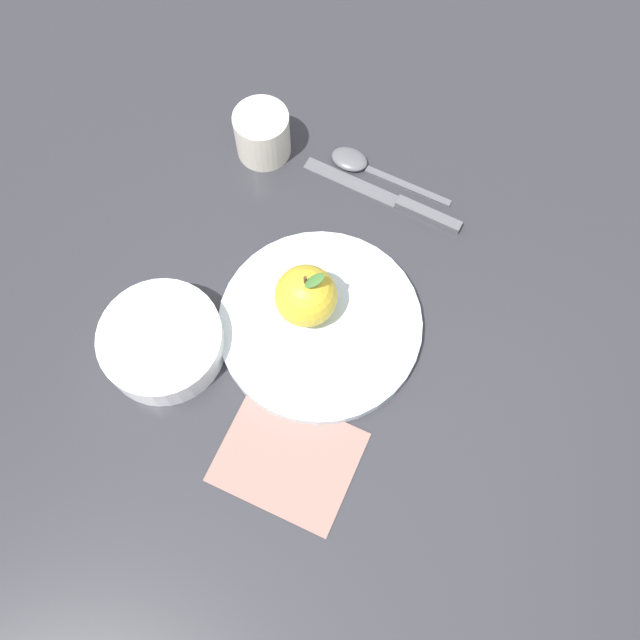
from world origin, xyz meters
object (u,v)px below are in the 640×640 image
dinner_plate (320,323)px  side_bowl (162,340)px  spoon (362,165)px  knife (396,201)px  cup (262,132)px  linen_napkin (288,457)px  apple (306,296)px

dinner_plate → side_bowl: size_ratio=1.69×
side_bowl → spoon: (0.17, 0.29, -0.02)m
side_bowl → knife: size_ratio=0.66×
dinner_plate → side_bowl: bearing=-158.9°
dinner_plate → side_bowl: 0.18m
cup → linen_napkin: 0.40m
dinner_plate → spoon: dinner_plate is taller
spoon → apple: bearing=-95.9°
side_bowl → cup: bearing=81.8°
knife → dinner_plate: bearing=-107.0°
dinner_plate → apple: (-0.02, 0.01, 0.04)m
apple → cup: (-0.11, 0.21, -0.02)m
dinner_plate → apple: 0.05m
apple → linen_napkin: apple is taller
dinner_plate → side_bowl: (-0.17, -0.06, 0.01)m
spoon → cup: bearing=-179.3°
side_bowl → knife: bearing=48.2°
apple → spoon: (0.02, 0.21, -0.05)m
spoon → knife: bearing=-38.8°
side_bowl → linen_napkin: size_ratio=0.97×
side_bowl → knife: (0.22, 0.25, -0.02)m
cup → linen_napkin: bearing=-71.8°
cup → knife: bearing=-12.7°
apple → cup: bearing=116.5°
knife → linen_napkin: (-0.06, -0.34, -0.00)m
dinner_plate → cup: cup is taller
cup → spoon: size_ratio=0.42×
side_bowl → linen_napkin: bearing=-28.6°
apple → knife: (0.07, 0.17, -0.05)m
apple → knife: size_ratio=0.40×
cup → spoon: cup is taller
side_bowl → apple: bearing=27.4°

